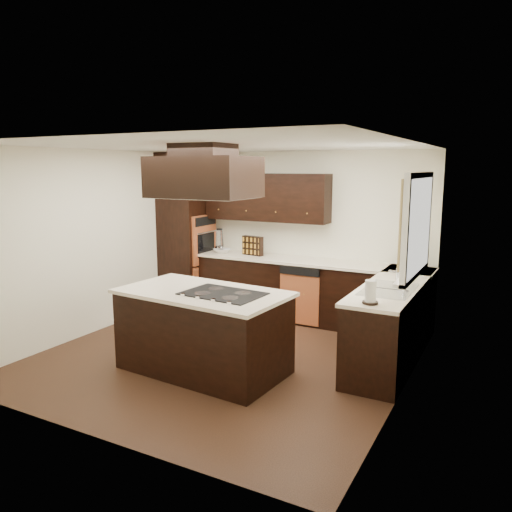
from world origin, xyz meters
name	(u,v)px	position (x,y,z in m)	size (l,w,h in m)	color
floor	(226,357)	(0.00, 0.00, -0.01)	(4.20, 4.20, 0.02)	#52321E
ceiling	(223,145)	(0.00, 0.00, 2.51)	(4.20, 4.20, 0.02)	silver
wall_back	(296,234)	(0.00, 2.11, 1.25)	(4.20, 0.02, 2.50)	white
wall_front	(87,295)	(0.00, -2.11, 1.25)	(4.20, 0.02, 2.50)	white
wall_left	(93,242)	(-2.11, 0.00, 1.25)	(0.02, 4.20, 2.50)	white
wall_right	(409,272)	(2.11, 0.00, 1.25)	(0.02, 4.20, 2.50)	white
oven_column	(187,242)	(-1.78, 1.71, 1.06)	(0.65, 0.75, 2.12)	black
wall_oven_face	(204,239)	(-1.43, 1.71, 1.12)	(0.05, 0.62, 0.78)	#C15E32
base_cabinets_back	(289,290)	(0.03, 1.80, 0.44)	(2.93, 0.60, 0.88)	black
base_cabinets_right	(394,322)	(1.80, 0.90, 0.44)	(0.60, 2.40, 0.88)	black
countertop_back	(289,260)	(0.03, 1.79, 0.90)	(2.93, 0.63, 0.04)	white
countertop_right	(394,285)	(1.79, 0.90, 0.90)	(0.63, 2.40, 0.04)	white
upper_cabinets	(266,197)	(-0.43, 1.93, 1.81)	(2.00, 0.34, 0.72)	black
dishwasher_front	(300,299)	(0.33, 1.50, 0.40)	(0.60, 0.05, 0.72)	#C15E32
window_frame	(418,226)	(2.07, 0.55, 1.65)	(0.06, 1.32, 1.12)	silver
window_pane	(420,226)	(2.10, 0.55, 1.65)	(0.00, 1.20, 1.00)	white
curtain_left	(404,225)	(2.01, 0.13, 1.70)	(0.02, 0.34, 0.90)	beige
curtain_right	(419,217)	(2.01, 0.97, 1.70)	(0.02, 0.34, 0.90)	beige
sink_rim	(389,289)	(1.80, 0.55, 0.92)	(0.52, 0.84, 0.01)	silver
island	(204,333)	(0.01, -0.47, 0.44)	(1.79, 0.98, 0.88)	black
island_top	(203,293)	(0.01, -0.47, 0.90)	(1.86, 1.04, 0.04)	white
cooktop	(223,294)	(0.28, -0.49, 0.93)	(0.85, 0.56, 0.01)	black
range_hood	(204,177)	(0.10, -0.55, 2.16)	(1.05, 0.72, 0.42)	black
hood_duct	(203,150)	(0.10, -0.55, 2.44)	(0.55, 0.50, 0.13)	black
blender_base	(220,249)	(-1.18, 1.78, 0.97)	(0.15, 0.15, 0.10)	silver
blender_pitcher	(220,238)	(-1.18, 1.78, 1.15)	(0.13, 0.13, 0.26)	silver
spice_rack	(253,246)	(-0.59, 1.79, 1.07)	(0.35, 0.09, 0.29)	black
mixing_bowl	(222,251)	(-1.12, 1.76, 0.95)	(0.26, 0.26, 0.06)	silver
soap_bottle	(400,272)	(1.80, 1.10, 1.02)	(0.09, 0.09, 0.20)	silver
paper_towel	(371,292)	(1.78, -0.14, 1.04)	(0.11, 0.11, 0.24)	silver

